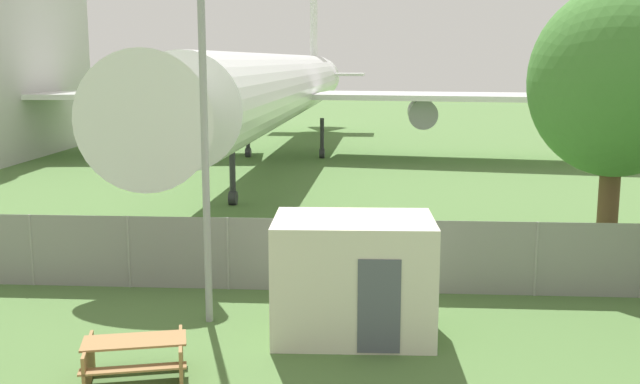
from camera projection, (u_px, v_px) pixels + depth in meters
perimeter_fence at (228, 254)px, 18.82m from camera, size 56.07×0.07×1.86m
airplane at (281, 88)px, 42.32m from camera, size 39.79×47.85×11.59m
portable_cabin at (353, 277)px, 15.65m from camera, size 3.38×2.37×2.51m
picnic_bench_open_grass at (135, 355)px, 13.54m from camera, size 2.12×1.81×0.76m
tree_left_of_cabin at (617, 82)px, 20.75m from camera, size 4.86×4.86×7.82m
light_mast at (204, 98)px, 15.80m from camera, size 0.44×0.44×8.13m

